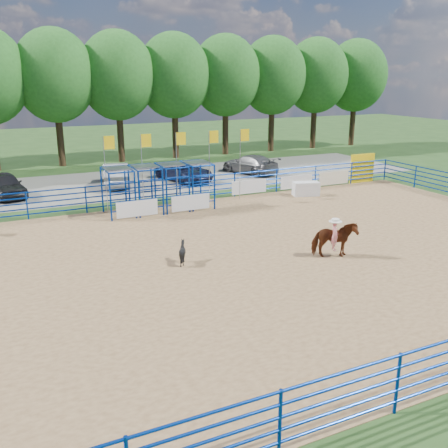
{
  "coord_description": "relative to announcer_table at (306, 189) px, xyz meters",
  "views": [
    {
      "loc": [
        -10.47,
        -16.91,
        7.22
      ],
      "look_at": [
        -1.99,
        1.0,
        1.3
      ],
      "focal_mm": 40.0,
      "sensor_mm": 36.0,
      "label": 1
    }
  ],
  "objects": [
    {
      "name": "ground",
      "position": [
        -7.13,
        -8.33,
        -0.45
      ],
      "size": [
        120.0,
        120.0,
        0.0
      ],
      "primitive_type": "plane",
      "color": "#2F5120",
      "rests_on": "ground"
    },
    {
      "name": "arena_dirt",
      "position": [
        -7.13,
        -8.33,
        -0.44
      ],
      "size": [
        30.0,
        20.0,
        0.02
      ],
      "primitive_type": "cube",
      "color": "#A58052",
      "rests_on": "ground"
    },
    {
      "name": "gravel_strip",
      "position": [
        -7.13,
        8.67,
        -0.44
      ],
      "size": [
        40.0,
        10.0,
        0.01
      ],
      "primitive_type": "cube",
      "color": "gray",
      "rests_on": "ground"
    },
    {
      "name": "announcer_table",
      "position": [
        0.0,
        0.0,
        0.0
      ],
      "size": [
        1.75,
        1.17,
        0.86
      ],
      "primitive_type": "cube",
      "rotation": [
        0.0,
        0.0,
        -0.28
      ],
      "color": "white",
      "rests_on": "arena_dirt"
    },
    {
      "name": "horse_and_rider",
      "position": [
        -5.25,
        -9.69,
        0.4
      ],
      "size": [
        1.96,
        1.39,
        2.26
      ],
      "color": "#602B13",
      "rests_on": "arena_dirt"
    },
    {
      "name": "calf",
      "position": [
        -11.11,
        -7.66,
        0.02
      ],
      "size": [
        1.03,
        0.99,
        0.89
      ],
      "primitive_type": "imported",
      "rotation": [
        0.0,
        0.0,
        1.99
      ],
      "color": "black",
      "rests_on": "arena_dirt"
    },
    {
      "name": "car_a",
      "position": [
        -16.93,
        7.69,
        0.31
      ],
      "size": [
        2.66,
        4.65,
        1.49
      ],
      "primitive_type": "imported",
      "rotation": [
        0.0,
        0.0,
        0.22
      ],
      "color": "black",
      "rests_on": "gravel_strip"
    },
    {
      "name": "car_b",
      "position": [
        -9.97,
        8.0,
        0.34
      ],
      "size": [
        2.53,
        4.93,
        1.55
      ],
      "primitive_type": "imported",
      "rotation": [
        0.0,
        0.0,
        2.94
      ],
      "color": "gray",
      "rests_on": "gravel_strip"
    },
    {
      "name": "car_c",
      "position": [
        -5.2,
        7.52,
        0.25
      ],
      "size": [
        3.3,
        5.3,
        1.37
      ],
      "primitive_type": "imported",
      "rotation": [
        0.0,
        0.0,
        0.22
      ],
      "color": "#141834",
      "rests_on": "gravel_strip"
    },
    {
      "name": "car_d",
      "position": [
        0.36,
        8.08,
        0.27
      ],
      "size": [
        3.32,
        5.22,
        1.41
      ],
      "primitive_type": "imported",
      "rotation": [
        0.0,
        0.0,
        3.44
      ],
      "color": "#4F4F51",
      "rests_on": "gravel_strip"
    },
    {
      "name": "perimeter_fence",
      "position": [
        -7.13,
        -8.33,
        0.3
      ],
      "size": [
        30.1,
        20.1,
        1.5
      ],
      "color": "navy",
      "rests_on": "ground"
    },
    {
      "name": "chute_assembly",
      "position": [
        -9.03,
        0.51,
        0.81
      ],
      "size": [
        19.32,
        2.41,
        4.2
      ],
      "color": "navy",
      "rests_on": "ground"
    },
    {
      "name": "treeline",
      "position": [
        -7.13,
        17.67,
        7.09
      ],
      "size": [
        56.4,
        6.4,
        11.24
      ],
      "color": "#3F2B19",
      "rests_on": "ground"
    }
  ]
}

